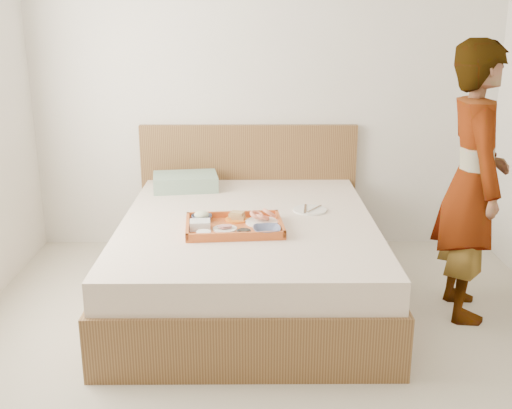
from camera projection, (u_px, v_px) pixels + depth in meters
The scene contains 17 objects.
ground at pixel (273, 384), 3.00m from camera, with size 3.50×4.00×0.01m, color #BDB1A0.
wall_back at pixel (265, 78), 4.53m from camera, with size 3.50×0.01×2.60m, color silver.
wall_front at pixel (338, 400), 0.71m from camera, with size 3.50×0.01×2.60m, color silver.
bed at pixel (248, 258), 3.88m from camera, with size 1.65×2.00×0.53m, color brown.
headboard at pixel (249, 186), 4.74m from camera, with size 1.65×0.06×0.95m, color brown.
pillow at pixel (185, 182), 4.43m from camera, with size 0.46×0.31×0.11m, color #8AA08A.
tray at pixel (234, 226), 3.59m from camera, with size 0.56×0.41×0.05m, color #C96530.
prawn_plate at pixel (262, 222), 3.66m from camera, with size 0.19×0.19×0.01m, color white.
navy_bowl_big at pixel (267, 230), 3.48m from camera, with size 0.16×0.16×0.04m, color #172141.
sauce_dish at pixel (244, 233), 3.45m from camera, with size 0.08×0.08×0.03m, color black.
meat_plate at pixel (225, 229), 3.55m from camera, with size 0.14×0.14×0.01m, color white.
bread_plate at pixel (236, 219), 3.71m from camera, with size 0.14×0.14×0.01m, color orange.
salad_bowl at pixel (202, 218), 3.69m from camera, with size 0.12×0.12×0.04m, color #172141.
plastic_tub at pixel (200, 225), 3.55m from camera, with size 0.12×0.10×0.05m, color silver.
cheese_round at pixel (204, 234), 3.44m from camera, with size 0.08×0.08×0.03m, color white.
dinner_plate at pixel (310, 210), 3.94m from camera, with size 0.22×0.22×0.01m, color white.
person at pixel (473, 183), 3.53m from camera, with size 0.59×0.39×1.62m, color silver.
Camera 1 is at (-0.10, -2.61, 1.72)m, focal length 42.90 mm.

